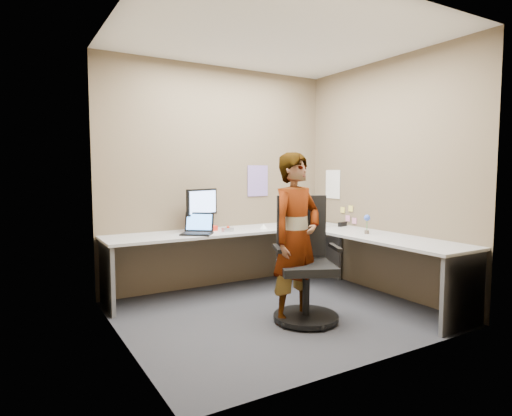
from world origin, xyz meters
TOP-DOWN VIEW (x-y plane):
  - ground at (0.00, 0.00)m, footprint 3.00×3.00m
  - wall_back at (0.00, 1.30)m, footprint 3.00×0.00m
  - wall_right at (1.50, 0.00)m, footprint 0.00×2.70m
  - wall_left at (-1.50, 0.00)m, footprint 0.00×2.70m
  - ceiling at (0.00, 0.00)m, footprint 3.00×3.00m
  - desk at (0.44, 0.39)m, footprint 2.98×2.58m
  - paper_ream at (-0.33, 1.06)m, footprint 0.34×0.30m
  - monitor at (-0.33, 1.07)m, footprint 0.44×0.21m
  - laptop at (-0.47, 0.87)m, footprint 0.42×0.41m
  - trackball_mouse at (-0.10, 0.87)m, footprint 0.12×0.08m
  - origami at (0.38, 0.87)m, footprint 0.10×0.10m
  - stapler at (1.36, 0.55)m, footprint 0.16×0.08m
  - flower at (1.15, -0.07)m, footprint 0.07×0.07m
  - calendar_purple at (0.55, 1.29)m, footprint 0.30×0.01m
  - calendar_white at (1.49, 0.90)m, footprint 0.01×0.28m
  - sticky_note_a at (1.49, 0.55)m, footprint 0.01×0.07m
  - sticky_note_b at (1.49, 0.60)m, footprint 0.01×0.07m
  - sticky_note_c at (1.49, 0.48)m, footprint 0.01×0.07m
  - sticky_note_d at (1.49, 0.70)m, footprint 0.01×0.07m
  - office_chair at (0.15, -0.27)m, footprint 0.68×0.68m
  - person at (0.03, -0.28)m, footprint 0.65×0.50m

SIDE VIEW (x-z plane):
  - ground at x=0.00m, z-range 0.00..0.00m
  - office_chair at x=0.15m, z-range -0.11..1.06m
  - desk at x=0.44m, z-range 0.22..0.95m
  - trackball_mouse at x=-0.10m, z-range 0.72..0.79m
  - stapler at x=1.36m, z-range 0.73..0.78m
  - paper_ream at x=-0.33m, z-range 0.73..0.79m
  - origami at x=0.38m, z-range 0.73..0.79m
  - laptop at x=-0.47m, z-range 0.67..0.91m
  - sticky_note_c at x=1.49m, z-range 0.76..0.84m
  - person at x=0.03m, z-range 0.00..1.60m
  - sticky_note_b at x=1.49m, z-range 0.78..0.86m
  - flower at x=1.15m, z-range 0.77..0.98m
  - sticky_note_d at x=1.49m, z-range 0.88..0.96m
  - sticky_note_a at x=1.49m, z-range 0.91..0.99m
  - monitor at x=-0.33m, z-range 0.83..1.26m
  - calendar_white at x=1.49m, z-range 1.06..1.44m
  - calendar_purple at x=0.55m, z-range 1.10..1.50m
  - wall_back at x=0.00m, z-range -0.15..2.85m
  - wall_right at x=1.50m, z-range 0.00..2.70m
  - wall_left at x=-1.50m, z-range 0.00..2.70m
  - ceiling at x=0.00m, z-range 2.70..2.70m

